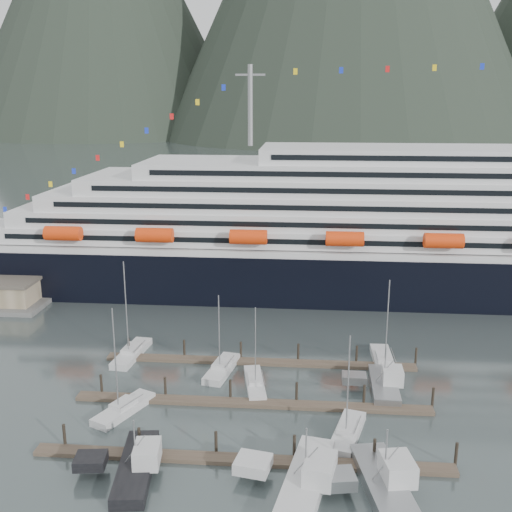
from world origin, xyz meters
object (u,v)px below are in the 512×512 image
object	(u,v)px
sailboat_e	(132,354)
sailboat_d	(255,384)
sailboat_f	(222,369)
trawler_a	(135,465)
cruise_ship	(442,236)
sailboat_g	(384,363)
trawler_e	(383,384)
trawler_c	(304,479)
trawler_d	(383,483)
sailboat_a	(124,410)
sailboat_h	(347,434)

from	to	relation	value
sailboat_e	sailboat_d	bearing A→B (deg)	-106.53
sailboat_f	sailboat_d	bearing A→B (deg)	-117.32
trawler_a	cruise_ship	bearing A→B (deg)	-41.36
sailboat_d	sailboat_f	size ratio (longest dim) A/B	0.98
trawler_a	sailboat_g	bearing A→B (deg)	-52.58
sailboat_e	sailboat_f	xyz separation A→B (m)	(15.13, -4.32, -0.02)
cruise_ship	trawler_e	size ratio (longest dim) A/B	18.97
sailboat_g	sailboat_f	bearing A→B (deg)	99.35
trawler_a	trawler_c	xyz separation A→B (m)	(18.54, -0.96, 0.06)
cruise_ship	trawler_a	xyz separation A→B (m)	(-46.45, -67.99, -11.14)
trawler_d	trawler_a	bearing A→B (deg)	77.77
sailboat_a	trawler_c	world-z (taller)	sailboat_a
sailboat_e	trawler_e	size ratio (longest dim) A/B	1.49
trawler_d	sailboat_g	bearing A→B (deg)	-17.23
sailboat_a	sailboat_f	distance (m)	17.12
trawler_a	sailboat_d	bearing A→B (deg)	-35.07
trawler_a	trawler_c	distance (m)	18.56
trawler_e	cruise_ship	bearing A→B (deg)	-18.83
sailboat_f	trawler_c	size ratio (longest dim) A/B	0.83
sailboat_a	sailboat_f	bearing A→B (deg)	-15.85
sailboat_g	sailboat_e	bearing A→B (deg)	89.28
sailboat_h	sailboat_e	bearing A→B (deg)	73.19
sailboat_d	trawler_e	xyz separation A→B (m)	(18.12, 0.44, 0.51)
sailboat_d	trawler_e	bearing A→B (deg)	-98.66
sailboat_f	trawler_a	size ratio (longest dim) A/B	0.98
sailboat_d	sailboat_f	xyz separation A→B (m)	(-5.33, 4.19, 0.03)
trawler_d	cruise_ship	bearing A→B (deg)	-26.16
sailboat_e	sailboat_h	xyz separation A→B (m)	(32.85, -20.63, -0.02)
sailboat_a	sailboat_g	bearing A→B (deg)	-39.25
sailboat_d	trawler_e	world-z (taller)	sailboat_d
cruise_ship	sailboat_h	distance (m)	64.01
trawler_a	sailboat_a	bearing A→B (deg)	14.94
cruise_ship	trawler_d	distance (m)	72.52
cruise_ship	sailboat_g	size ratio (longest dim) A/B	14.34
trawler_c	sailboat_h	bearing A→B (deg)	-15.94
sailboat_f	trawler_a	xyz separation A→B (m)	(-6.06, -25.57, 0.47)
cruise_ship	trawler_c	world-z (taller)	cruise_ship
trawler_c	trawler_a	bearing A→B (deg)	98.22
sailboat_e	trawler_d	xyz separation A→B (m)	(35.86, -30.82, 0.54)
sailboat_d	trawler_c	world-z (taller)	sailboat_d
sailboat_g	trawler_c	xyz separation A→B (m)	(-12.04, -30.95, 0.53)
sailboat_d	sailboat_h	bearing A→B (deg)	-144.41
trawler_a	sailboat_f	bearing A→B (deg)	-20.35
sailboat_e	trawler_c	xyz separation A→B (m)	(27.61, -30.85, 0.51)
sailboat_a	sailboat_h	world-z (taller)	sailboat_a
sailboat_e	trawler_c	distance (m)	41.40
trawler_e	trawler_d	bearing A→B (deg)	174.50
sailboat_g	trawler_e	bearing A→B (deg)	171.66
cruise_ship	sailboat_a	world-z (taller)	cruise_ship
sailboat_e	sailboat_a	bearing A→B (deg)	-160.92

